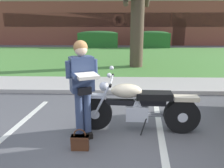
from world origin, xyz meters
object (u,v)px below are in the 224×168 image
handbag (80,141)px  motorcycle (143,107)px  hedge_left (98,39)px  hedge_center_left (152,39)px  rider_person (82,83)px  brick_building (122,21)px

handbag → motorcycle: bearing=32.8°
hedge_left → handbag: bearing=-86.2°
handbag → hedge_center_left: hedge_center_left is taller
hedge_left → hedge_center_left: size_ratio=1.18×
rider_person → handbag: 0.95m
motorcycle → hedge_left: hedge_left is taller
handbag → hedge_left: 13.59m
handbag → brick_building: 20.65m
rider_person → brick_building: (0.92, 20.16, 0.93)m
motorcycle → brick_building: 19.92m
hedge_center_left → brick_building: brick_building is taller
handbag → hedge_left: hedge_left is taller
handbag → hedge_center_left: size_ratio=0.15×
brick_building → hedge_left: bearing=-104.6°
rider_person → hedge_center_left: 13.52m
motorcycle → hedge_center_left: 13.02m
hedge_left → brick_building: brick_building is taller
hedge_center_left → handbag: bearing=-102.8°
rider_person → hedge_center_left: bearing=76.9°
hedge_center_left → brick_building: size_ratio=0.11×
handbag → brick_building: brick_building is taller
handbag → hedge_left: bearing=93.8°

